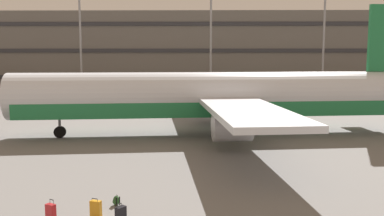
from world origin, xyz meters
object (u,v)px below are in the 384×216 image
(airliner, at_px, (217,97))
(backpack_scuffed, at_px, (116,201))
(suitcase_large, at_px, (121,216))
(suitcase_black, at_px, (51,214))
(suitcase_purple, at_px, (96,209))

(airliner, distance_m, backpack_scuffed, 17.22)
(suitcase_large, height_order, suitcase_black, suitcase_black)
(suitcase_large, distance_m, suitcase_black, 2.64)
(suitcase_large, relative_size, suitcase_purple, 1.06)
(airliner, xyz_separation_m, backpack_scuffed, (-4.94, -16.25, -2.85))
(suitcase_large, bearing_deg, suitcase_purple, 144.78)
(airliner, xyz_separation_m, suitcase_black, (-6.96, -18.41, -2.62))
(airliner, bearing_deg, suitcase_purple, -107.04)
(airliner, xyz_separation_m, suitcase_large, (-4.32, -18.53, -2.64))
(suitcase_purple, distance_m, backpack_scuffed, 1.59)
(suitcase_black, bearing_deg, backpack_scuffed, 46.84)
(airliner, bearing_deg, backpack_scuffed, -106.91)
(airliner, height_order, suitcase_black, airliner)
(suitcase_large, height_order, suitcase_purple, suitcase_large)
(suitcase_purple, bearing_deg, suitcase_large, -35.22)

